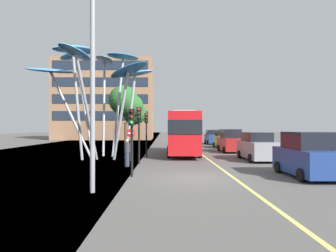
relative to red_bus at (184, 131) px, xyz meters
The scene contains 16 objects.
ground 11.79m from the red_bus, 94.85° to the right, with size 120.00×240.00×0.10m.
red_bus is the anchor object (origin of this frame).
leaf_sculpture 8.97m from the red_bus, 160.36° to the right, with size 10.55×11.56×8.95m.
traffic_light_kerb_near 11.72m from the red_bus, 106.35° to the right, with size 0.28×0.42×3.29m.
traffic_light_kerb_far 7.35m from the red_bus, 117.34° to the right, with size 0.28×0.42×3.70m.
traffic_light_island_mid 3.73m from the red_bus, 149.06° to the right, with size 0.28×0.42×3.54m.
car_parked_near 12.53m from the red_bus, 65.27° to the right, with size 2.10×4.09×2.18m.
car_parked_mid 6.70m from the red_bus, 40.76° to the right, with size 1.95×4.57×2.04m.
car_parked_far 5.48m from the red_bus, 29.13° to the left, with size 1.97×4.20×2.21m.
car_side_street 9.99m from the red_bus, 57.88° to the left, with size 2.08×4.25×2.12m.
car_far_side 16.50m from the red_bus, 71.45° to the left, with size 2.09×4.13×2.03m.
street_lamp 15.34m from the red_bus, 105.33° to the right, with size 1.78×0.44×7.94m.
tree_pavement_near 15.15m from the red_bus, 116.11° to the left, with size 5.00×4.27×7.98m.
pedestrian 8.68m from the red_bus, 117.71° to the right, with size 0.34×0.34×1.68m.
no_entry_sign 6.42m from the red_bus, 129.63° to the right, with size 0.60×0.12×2.28m.
backdrop_building 36.17m from the red_bus, 112.26° to the left, with size 18.78×10.62×15.55m.
Camera 1 is at (-1.44, -13.55, 2.41)m, focal length 30.66 mm.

